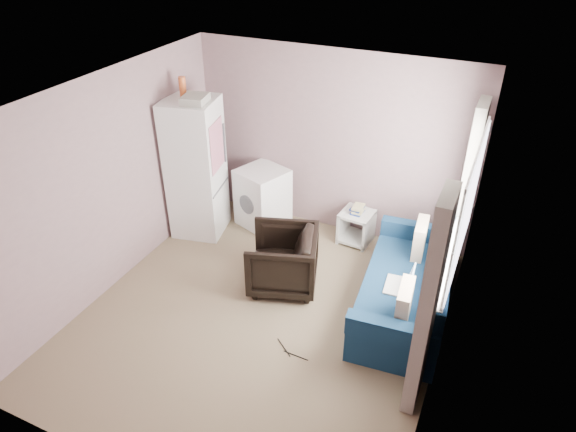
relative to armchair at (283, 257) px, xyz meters
name	(u,v)px	position (x,y,z in m)	size (l,w,h in m)	color
room	(261,222)	(0.04, -0.60, 0.85)	(3.84, 4.24, 2.54)	#7F6D53
armchair	(283,257)	(0.00, 0.00, 0.00)	(0.78, 0.73, 0.81)	black
fridge	(196,168)	(-1.57, 0.65, 0.56)	(0.78, 0.77, 2.16)	silver
washing_machine	(263,196)	(-0.85, 1.15, 0.04)	(0.76, 0.76, 0.84)	silver
side_table	(356,225)	(0.51, 1.25, -0.14)	(0.45, 0.45, 0.56)	silver
sofa	(410,290)	(1.50, 0.13, -0.08)	(1.05, 2.04, 0.88)	navy
window_dressing	(451,240)	(1.81, 0.09, 0.70)	(0.17, 2.62, 2.18)	white
floor_cables	(290,351)	(0.53, -0.97, -0.40)	(0.41, 0.18, 0.01)	black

